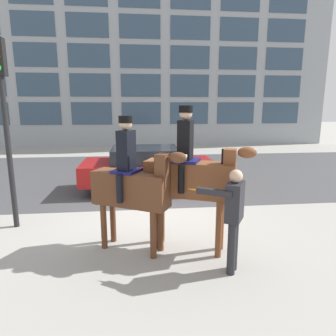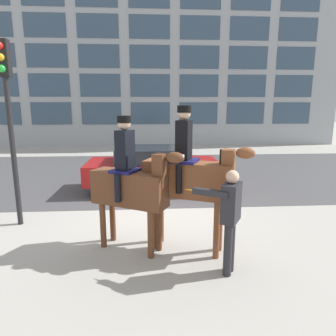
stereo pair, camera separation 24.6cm
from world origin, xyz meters
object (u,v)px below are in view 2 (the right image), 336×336
(mounted_horse_lead, at_px, (131,184))
(mounted_horse_companion, at_px, (189,177))
(traffic_light, at_px, (8,105))
(street_car_near_lane, at_px, (152,167))
(pedestrian_bystander, at_px, (230,214))

(mounted_horse_lead, height_order, mounted_horse_companion, mounted_horse_companion)
(traffic_light, bearing_deg, mounted_horse_companion, -21.64)
(street_car_near_lane, distance_m, traffic_light, 4.42)
(pedestrian_bystander, bearing_deg, street_car_near_lane, -46.47)
(mounted_horse_lead, height_order, street_car_near_lane, mounted_horse_lead)
(mounted_horse_lead, bearing_deg, mounted_horse_companion, 23.66)
(mounted_horse_companion, bearing_deg, mounted_horse_lead, -161.44)
(street_car_near_lane, bearing_deg, mounted_horse_lead, -96.19)
(mounted_horse_companion, bearing_deg, pedestrian_bystander, -35.70)
(street_car_near_lane, bearing_deg, pedestrian_bystander, -77.30)
(street_car_near_lane, xyz_separation_m, traffic_light, (-3.00, -2.63, 1.90))
(pedestrian_bystander, xyz_separation_m, street_car_near_lane, (-1.10, 4.90, -0.27))
(pedestrian_bystander, relative_size, traffic_light, 0.43)
(mounted_horse_companion, xyz_separation_m, street_car_near_lane, (-0.60, 4.06, -0.66))
(mounted_horse_companion, height_order, pedestrian_bystander, mounted_horse_companion)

